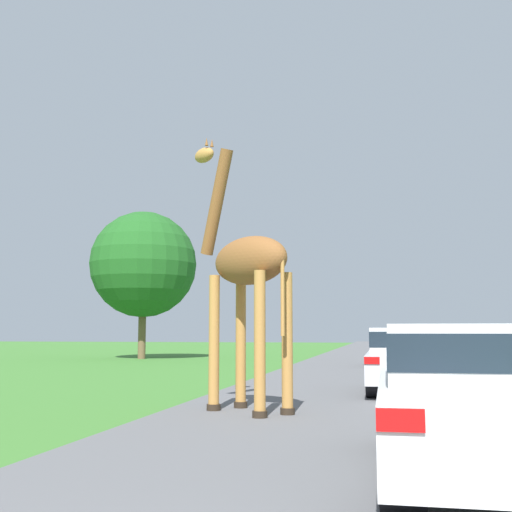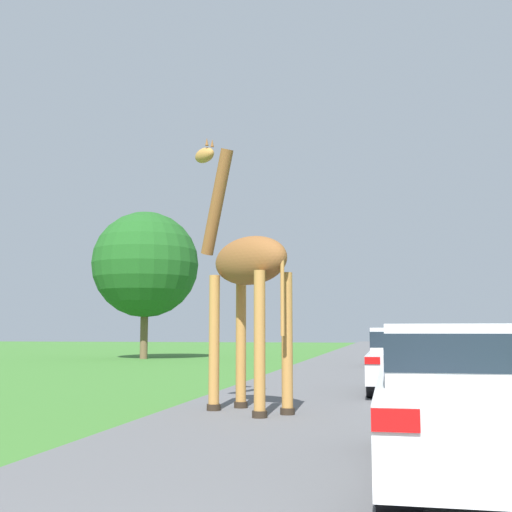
{
  "view_description": "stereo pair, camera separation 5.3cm",
  "coord_description": "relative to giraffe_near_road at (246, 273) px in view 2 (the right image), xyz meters",
  "views": [
    {
      "loc": [
        0.45,
        -1.64,
        1.42
      ],
      "look_at": [
        -1.81,
        9.59,
        2.76
      ],
      "focal_mm": 45.0,
      "sensor_mm": 36.0,
      "label": 1
    },
    {
      "loc": [
        0.5,
        -1.63,
        1.42
      ],
      "look_at": [
        -1.81,
        9.59,
        2.76
      ],
      "focal_mm": 45.0,
      "sensor_mm": 36.0,
      "label": 2
    }
  ],
  "objects": [
    {
      "name": "road",
      "position": [
        2.01,
        20.35,
        -2.47
      ],
      "size": [
        7.05,
        120.0,
        0.0
      ],
      "color": "#5B5B5E",
      "rests_on": "ground"
    },
    {
      "name": "tree_centre_back",
      "position": [
        -9.95,
        20.33,
        2.43
      ],
      "size": [
        5.55,
        5.55,
        7.68
      ],
      "color": "brown",
      "rests_on": "ground"
    },
    {
      "name": "car_lead_maroon",
      "position": [
        3.26,
        -4.61,
        -1.68
      ],
      "size": [
        1.76,
        4.55,
        1.48
      ],
      "color": "silver",
      "rests_on": "ground"
    },
    {
      "name": "car_queue_left",
      "position": [
        2.9,
        15.75,
        -1.76
      ],
      "size": [
        1.9,
        3.97,
        1.3
      ],
      "color": "gray",
      "rests_on": "ground"
    },
    {
      "name": "car_far_ahead",
      "position": [
        2.88,
        4.15,
        -1.67
      ],
      "size": [
        1.74,
        4.08,
        1.49
      ],
      "color": "silver",
      "rests_on": "ground"
    },
    {
      "name": "giraffe_near_road",
      "position": [
        0.0,
        0.0,
        0.0
      ],
      "size": [
        2.37,
        2.01,
        5.25
      ],
      "rotation": [
        0.0,
        0.0,
        0.9
      ],
      "color": "#B77F3D",
      "rests_on": "ground"
    },
    {
      "name": "car_queue_right",
      "position": [
        4.72,
        9.6,
        -1.68
      ],
      "size": [
        1.91,
        4.79,
        1.47
      ],
      "color": "navy",
      "rests_on": "ground"
    }
  ]
}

